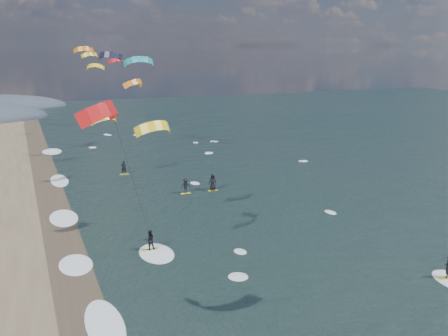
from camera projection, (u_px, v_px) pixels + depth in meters
name	position (u px, v px, depth m)	size (l,w,h in m)	color
wet_sand_strip	(78.00, 296.00, 31.94)	(3.00, 240.00, 0.00)	#382D23
kitesurfer_near_b	(127.00, 162.00, 32.56)	(6.80, 9.18, 13.12)	gold
far_kitesurfers	(183.00, 181.00, 55.89)	(8.74, 11.60, 1.84)	gold
bg_kite_field	(113.00, 68.00, 75.83)	(12.98, 70.59, 8.62)	teal
shoreline_surf	(87.00, 264.00, 36.65)	(2.40, 79.40, 0.11)	white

